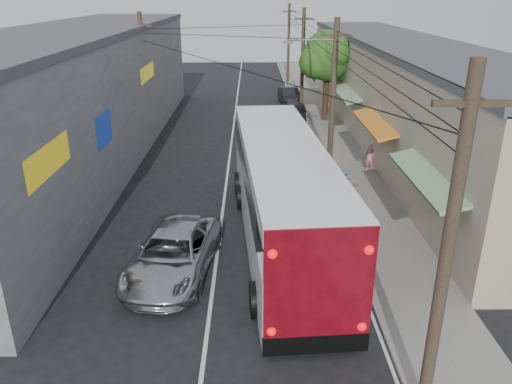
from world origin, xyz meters
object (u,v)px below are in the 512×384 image
parked_car_far (290,96)px  pedestrian_far (343,186)px  pedestrian_near (369,157)px  jeepney (173,254)px  coach_bus (282,192)px  parked_car_mid (295,112)px  parked_suv (306,159)px

parked_car_far → pedestrian_far: pedestrian_far is taller
pedestrian_near → pedestrian_far: size_ratio=0.92×
jeepney → coach_bus: bearing=39.9°
jeepney → pedestrian_near: (9.00, 10.37, 0.09)m
pedestrian_far → parked_car_far: bearing=-90.6°
pedestrian_near → parked_car_far: bearing=-77.0°
pedestrian_near → pedestrian_far: (-2.20, -4.48, 0.07)m
coach_bus → parked_car_mid: size_ratio=3.41×
parked_suv → parked_car_far: size_ratio=1.31×
pedestrian_far → jeepney: bearing=38.2°
parked_suv → pedestrian_near: (3.39, 0.20, 0.05)m
jeepney → parked_car_mid: 22.62m
coach_bus → pedestrian_far: 4.67m
coach_bus → pedestrian_near: bearing=52.6°
parked_suv → pedestrian_far: size_ratio=3.47×
jeepney → pedestrian_near: 13.73m
parked_car_far → coach_bus: bearing=-101.0°
jeepney → parked_car_mid: bearing=82.0°
parked_car_far → pedestrian_far: size_ratio=2.64×
parked_suv → jeepney: bearing=-125.8°
coach_bus → pedestrian_near: 9.53m
jeepney → parked_car_mid: jeepney is taller
coach_bus → jeepney: coach_bus is taller
coach_bus → jeepney: size_ratio=2.51×
jeepney → pedestrian_far: (6.80, 5.89, 0.15)m
parked_car_far → pedestrian_far: (0.80, -22.10, 0.22)m
parked_suv → pedestrian_near: parked_suv is taller
parked_car_mid → pedestrian_near: bearing=-69.8°
parked_car_mid → pedestrian_far: bearing=-81.6°
jeepney → parked_car_mid: size_ratio=1.36×
parked_suv → parked_car_far: parked_suv is taller
coach_bus → parked_car_mid: bearing=79.4°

